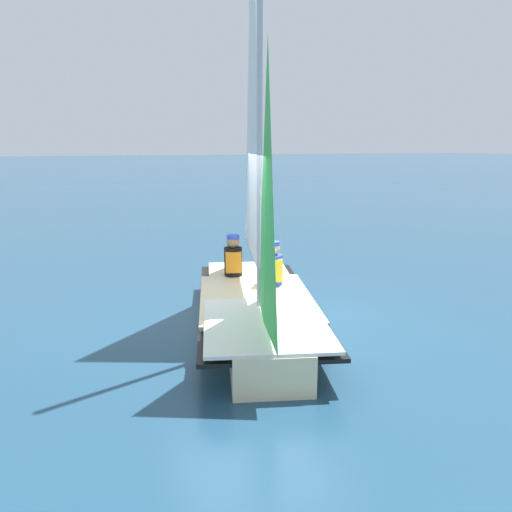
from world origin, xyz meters
name	(u,v)px	position (x,y,z in m)	size (l,w,h in m)	color
ground_plane	(256,327)	(0.00, 0.00, 0.00)	(260.00, 260.00, 0.00)	navy
sailboat_main	(256,270)	(0.06, -0.02, 0.84)	(4.60, 2.90, 6.26)	beige
sailor_helm	(273,275)	(0.47, -0.49, 0.63)	(0.40, 0.38, 1.16)	black
sailor_crew	(233,266)	(1.25, -0.13, 0.63)	(0.40, 0.38, 1.16)	black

